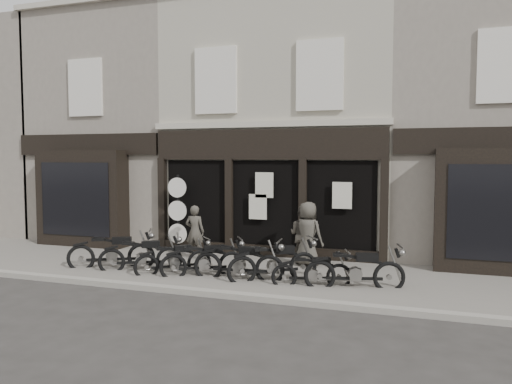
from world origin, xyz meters
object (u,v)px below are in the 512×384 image
(motorcycle_0, at_px, (112,255))
(motorcycle_4, at_px, (240,265))
(man_left, at_px, (195,232))
(motorcycle_6, at_px, (313,274))
(advert_sign_post, at_px, (178,217))
(motorcycle_3, at_px, (204,263))
(man_centre, at_px, (303,235))
(motorcycle_7, at_px, (356,273))
(man_right, at_px, (308,234))
(motorcycle_1, at_px, (142,258))
(motorcycle_5, at_px, (274,266))
(motorcycle_2, at_px, (174,262))

(motorcycle_0, height_order, motorcycle_4, motorcycle_0)
(man_left, bearing_deg, motorcycle_6, 148.87)
(motorcycle_0, distance_m, advert_sign_post, 2.59)
(advert_sign_post, bearing_deg, motorcycle_3, -53.84)
(motorcycle_6, relative_size, man_centre, 1.11)
(motorcycle_7, xyz_separation_m, man_left, (-4.89, 1.79, 0.46))
(motorcycle_4, height_order, man_right, man_right)
(motorcycle_4, bearing_deg, motorcycle_3, 171.94)
(motorcycle_0, height_order, man_left, man_left)
(motorcycle_1, bearing_deg, motorcycle_0, 150.99)
(man_centre, bearing_deg, man_left, 22.76)
(man_right, bearing_deg, motorcycle_6, 124.36)
(motorcycle_0, distance_m, motorcycle_7, 6.51)
(motorcycle_3, xyz_separation_m, motorcycle_5, (1.80, 0.16, 0.03))
(motorcycle_0, distance_m, man_right, 5.32)
(motorcycle_0, relative_size, motorcycle_4, 0.93)
(motorcycle_4, distance_m, motorcycle_5, 0.85)
(motorcycle_2, height_order, man_centre, man_centre)
(motorcycle_5, distance_m, motorcycle_7, 1.98)
(motorcycle_1, bearing_deg, motorcycle_4, -30.15)
(motorcycle_0, xyz_separation_m, man_right, (4.98, 1.79, 0.55))
(motorcycle_2, bearing_deg, motorcycle_4, -43.11)
(man_right, height_order, advert_sign_post, advert_sign_post)
(man_right, bearing_deg, advert_sign_post, 10.55)
(motorcycle_2, relative_size, motorcycle_5, 0.83)
(motorcycle_3, xyz_separation_m, motorcycle_6, (2.79, -0.04, -0.05))
(motorcycle_7, relative_size, man_right, 1.28)
(motorcycle_4, xyz_separation_m, motorcycle_7, (2.80, 0.05, -0.00))
(man_centre, xyz_separation_m, man_right, (0.20, -0.22, 0.06))
(motorcycle_1, distance_m, advert_sign_post, 2.51)
(motorcycle_5, xyz_separation_m, man_left, (-2.91, 1.64, 0.46))
(motorcycle_0, relative_size, advert_sign_post, 0.85)
(man_left, bearing_deg, motorcycle_4, 132.65)
(motorcycle_1, distance_m, man_left, 1.95)
(motorcycle_6, bearing_deg, motorcycle_3, 158.44)
(man_left, bearing_deg, motorcycle_7, 153.95)
(motorcycle_3, bearing_deg, man_right, 8.17)
(motorcycle_6, bearing_deg, motorcycle_1, 158.16)
(motorcycle_2, bearing_deg, motorcycle_7, -41.57)
(motorcycle_4, xyz_separation_m, advert_sign_post, (-2.96, 2.46, 0.79))
(motorcycle_1, xyz_separation_m, man_right, (4.07, 1.80, 0.58))
(motorcycle_4, bearing_deg, man_right, 50.53)
(motorcycle_0, distance_m, motorcycle_5, 4.53)
(motorcycle_0, height_order, advert_sign_post, advert_sign_post)
(man_right, relative_size, advert_sign_post, 0.69)
(motorcycle_0, bearing_deg, motorcycle_6, -28.07)
(motorcycle_0, height_order, motorcycle_1, motorcycle_0)
(motorcycle_0, relative_size, man_right, 1.22)
(motorcycle_3, relative_size, motorcycle_6, 1.08)
(motorcycle_3, bearing_deg, advert_sign_post, 98.16)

